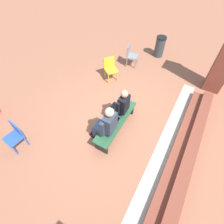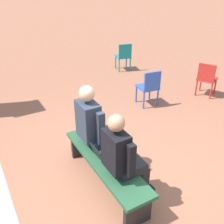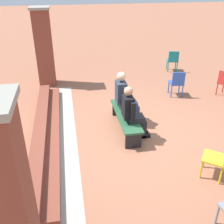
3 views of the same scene
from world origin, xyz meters
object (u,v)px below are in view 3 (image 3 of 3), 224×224
at_px(plastic_chair_near_bench_right, 219,157).
at_px(plastic_chair_by_pillar, 173,60).
at_px(person_student, 132,111).
at_px(plastic_chair_foreground, 177,82).
at_px(bench, 126,117).
at_px(laptop, 125,112).
at_px(person_adult, 125,96).

xyz_separation_m(plastic_chair_near_bench_right, plastic_chair_by_pillar, (6.08, -1.52, 0.00)).
relative_size(person_student, plastic_chair_foreground, 1.58).
height_order(person_student, plastic_chair_near_bench_right, person_student).
xyz_separation_m(bench, plastic_chair_by_pillar, (4.06, -2.87, 0.13)).
height_order(bench, laptop, laptop).
xyz_separation_m(bench, plastic_chair_foreground, (1.74, -2.07, 0.13)).
bearing_deg(person_student, plastic_chair_near_bench_right, -142.46).
height_order(bench, plastic_chair_by_pillar, plastic_chair_by_pillar).
relative_size(laptop, plastic_chair_foreground, 0.38).
height_order(bench, person_adult, person_adult).
distance_m(person_student, plastic_chair_near_bench_right, 2.12).
xyz_separation_m(person_student, plastic_chair_near_bench_right, (-1.67, -1.29, -0.23)).
bearing_deg(plastic_chair_by_pillar, bench, 144.76).
bearing_deg(plastic_chair_foreground, person_student, 136.12).
xyz_separation_m(person_adult, plastic_chair_near_bench_right, (-2.45, -1.28, -0.26)).
xyz_separation_m(person_student, plastic_chair_foreground, (2.09, -2.01, -0.23)).
xyz_separation_m(person_adult, plastic_chair_foreground, (1.31, -2.00, -0.26)).
bearing_deg(plastic_chair_by_pillar, plastic_chair_near_bench_right, 166.00).
relative_size(person_adult, plastic_chair_by_pillar, 1.67).
bearing_deg(person_adult, plastic_chair_foreground, -56.73).
bearing_deg(laptop, person_adult, -12.32).
xyz_separation_m(bench, person_adult, (0.42, -0.07, 0.39)).
bearing_deg(person_adult, bench, 170.48).
bearing_deg(plastic_chair_near_bench_right, person_adult, 27.64).
relative_size(plastic_chair_by_pillar, plastic_chair_foreground, 1.00).
xyz_separation_m(person_student, laptop, (0.39, 0.08, -0.21)).
height_order(laptop, plastic_chair_foreground, plastic_chair_foreground).
height_order(person_student, plastic_chair_by_pillar, person_student).
bearing_deg(plastic_chair_near_bench_right, plastic_chair_by_pillar, -14.00).
bearing_deg(plastic_chair_foreground, plastic_chair_by_pillar, -18.87).
distance_m(bench, person_adult, 0.58).
bearing_deg(person_adult, laptop, 167.68).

